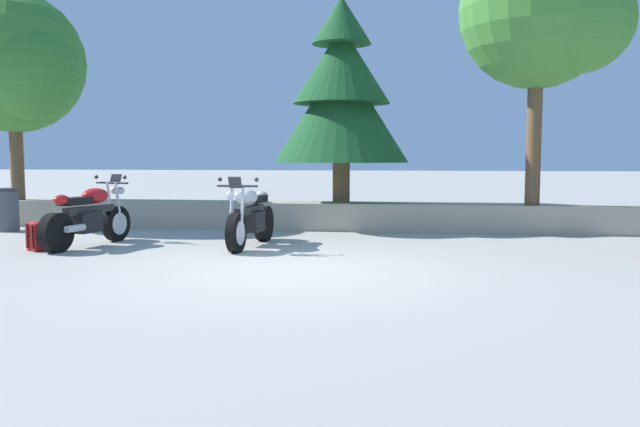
# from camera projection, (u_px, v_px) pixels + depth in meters

# --- Properties ---
(ground_plane) EXTENTS (120.00, 120.00, 0.00)m
(ground_plane) POSITION_uv_depth(u_px,v_px,m) (291.00, 271.00, 8.21)
(ground_plane) COLOR #A3A099
(stone_wall) EXTENTS (36.00, 0.80, 0.55)m
(stone_wall) POSITION_uv_depth(u_px,v_px,m) (334.00, 216.00, 12.92)
(stone_wall) COLOR #A89E89
(stone_wall) RESTS_ON ground
(motorcycle_red_near_left) EXTENTS (0.77, 2.05, 1.18)m
(motorcycle_red_near_left) POSITION_uv_depth(u_px,v_px,m) (89.00, 217.00, 10.48)
(motorcycle_red_near_left) COLOR black
(motorcycle_red_near_left) RESTS_ON ground
(motorcycle_silver_centre) EXTENTS (0.67, 2.07, 1.18)m
(motorcycle_silver_centre) POSITION_uv_depth(u_px,v_px,m) (250.00, 217.00, 10.44)
(motorcycle_silver_centre) COLOR black
(motorcycle_silver_centre) RESTS_ON ground
(rider_backpack) EXTENTS (0.35, 0.34, 0.47)m
(rider_backpack) POSITION_uv_depth(u_px,v_px,m) (37.00, 236.00, 9.98)
(rider_backpack) COLOR #A31E1E
(rider_backpack) RESTS_ON ground
(leafy_tree_far_left) EXTENTS (3.14, 2.99, 4.43)m
(leafy_tree_far_left) POSITION_uv_depth(u_px,v_px,m) (16.00, 65.00, 13.37)
(leafy_tree_far_left) COLOR brown
(leafy_tree_far_left) RESTS_ON stone_wall
(pine_tree_mid_left) EXTENTS (2.75, 2.75, 4.17)m
(pine_tree_mid_left) POSITION_uv_depth(u_px,v_px,m) (341.00, 93.00, 12.93)
(pine_tree_mid_left) COLOR brown
(pine_tree_mid_left) RESTS_ON stone_wall
(leafy_tree_mid_right) EXTENTS (3.08, 2.94, 5.15)m
(leafy_tree_mid_right) POSITION_uv_depth(u_px,v_px,m) (546.00, 13.00, 11.81)
(leafy_tree_mid_right) COLOR brown
(leafy_tree_mid_right) RESTS_ON stone_wall
(trash_bin) EXTENTS (0.46, 0.46, 0.86)m
(trash_bin) POSITION_uv_depth(u_px,v_px,m) (7.00, 210.00, 12.59)
(trash_bin) COLOR #4C4C51
(trash_bin) RESTS_ON ground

